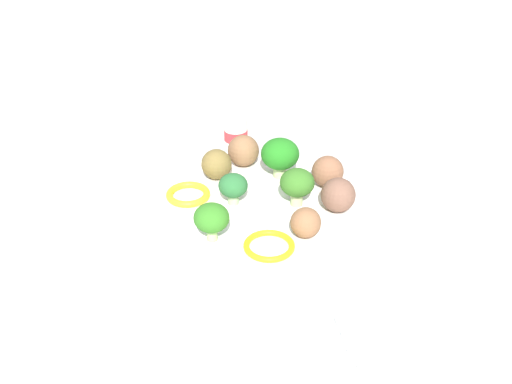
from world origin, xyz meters
name	(u,v)px	position (x,y,z in m)	size (l,w,h in m)	color
ground_plane	(256,216)	(0.00, 0.00, 0.00)	(4.00, 4.00, 0.00)	#B2B2AD
plate	(256,211)	(0.00, 0.00, 0.01)	(0.28, 0.28, 0.02)	white
broccoli_floret_front_left	(297,183)	(-0.01, -0.05, 0.05)	(0.04, 0.04, 0.05)	#A7BE7B
broccoli_floret_front_right	(280,155)	(0.07, -0.04, 0.05)	(0.05, 0.05, 0.06)	#ACC282
broccoli_floret_mid_right	(211,218)	(-0.06, 0.06, 0.05)	(0.04, 0.04, 0.05)	#A5CF7A
broccoli_floret_back_right	(233,186)	(0.01, 0.03, 0.04)	(0.04, 0.04, 0.04)	#96B87F
meatball_front_right	(306,223)	(-0.07, -0.05, 0.03)	(0.04, 0.04, 0.04)	brown
meatball_far_rim	(338,195)	(-0.03, -0.10, 0.04)	(0.04, 0.04, 0.04)	brown
meatball_center	(246,150)	(0.11, 0.00, 0.04)	(0.04, 0.04, 0.04)	brown
meatball_mid_left	(216,164)	(0.08, 0.04, 0.04)	(0.04, 0.04, 0.04)	brown
meatball_back_right	(328,172)	(0.03, -0.10, 0.04)	(0.04, 0.04, 0.04)	brown
pepper_ring_near_rim	(188,194)	(0.03, 0.08, 0.02)	(0.06, 0.06, 0.01)	yellow
pepper_ring_center	(266,246)	(-0.09, 0.00, 0.02)	(0.06, 0.06, 0.01)	yellow
napkin	(343,368)	(-0.27, -0.04, 0.00)	(0.17, 0.12, 0.01)	white
fork	(322,361)	(-0.26, -0.02, 0.01)	(0.12, 0.02, 0.01)	silver
knife	(360,356)	(-0.26, -0.06, 0.01)	(0.15, 0.02, 0.01)	white
yogurt_bottle	(235,132)	(0.19, 0.00, 0.03)	(0.04, 0.04, 0.07)	white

